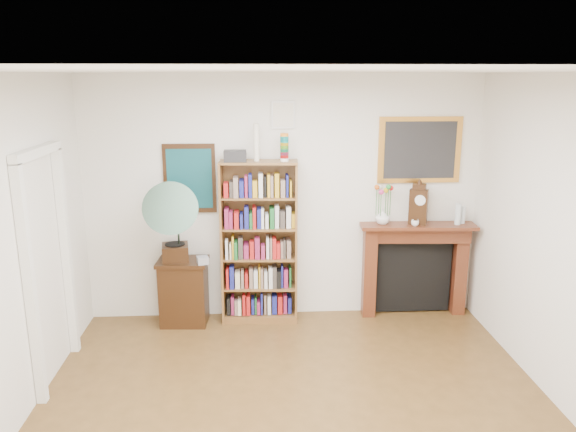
# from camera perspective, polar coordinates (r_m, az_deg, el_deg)

# --- Properties ---
(room) EXTENTS (4.51, 5.01, 2.81)m
(room) POSITION_cam_1_polar(r_m,az_deg,el_deg) (4.02, 1.41, -5.91)
(room) COLOR #4D3517
(room) RESTS_ON ground
(door_casing) EXTENTS (0.08, 1.02, 2.17)m
(door_casing) POSITION_cam_1_polar(r_m,az_deg,el_deg) (5.52, -23.26, -2.99)
(door_casing) COLOR white
(door_casing) RESTS_ON left_wall
(teal_poster) EXTENTS (0.58, 0.04, 0.78)m
(teal_poster) POSITION_cam_1_polar(r_m,az_deg,el_deg) (6.38, -9.96, 3.77)
(teal_poster) COLOR black
(teal_poster) RESTS_ON back_wall
(small_picture) EXTENTS (0.26, 0.04, 0.30)m
(small_picture) POSITION_cam_1_polar(r_m,az_deg,el_deg) (6.26, -0.49, 10.24)
(small_picture) COLOR white
(small_picture) RESTS_ON back_wall
(gilt_painting) EXTENTS (0.95, 0.04, 0.75)m
(gilt_painting) POSITION_cam_1_polar(r_m,az_deg,el_deg) (6.57, 13.24, 6.55)
(gilt_painting) COLOR gold
(gilt_painting) RESTS_ON back_wall
(bookshelf) EXTENTS (0.87, 0.35, 2.15)m
(bookshelf) POSITION_cam_1_polar(r_m,az_deg,el_deg) (6.33, -2.92, -1.78)
(bookshelf) COLOR brown
(bookshelf) RESTS_ON floor
(side_cabinet) EXTENTS (0.58, 0.44, 0.76)m
(side_cabinet) POSITION_cam_1_polar(r_m,az_deg,el_deg) (6.55, -10.53, -7.58)
(side_cabinet) COLOR black
(side_cabinet) RESTS_ON floor
(fireplace) EXTENTS (1.34, 0.39, 1.11)m
(fireplace) POSITION_cam_1_polar(r_m,az_deg,el_deg) (6.78, 12.73, -4.46)
(fireplace) COLOR #4F1C12
(fireplace) RESTS_ON floor
(gramophone) EXTENTS (0.67, 0.79, 0.94)m
(gramophone) POSITION_cam_1_polar(r_m,az_deg,el_deg) (6.15, -11.77, -0.13)
(gramophone) COLOR black
(gramophone) RESTS_ON side_cabinet
(cd_stack) EXTENTS (0.15, 0.15, 0.08)m
(cd_stack) POSITION_cam_1_polar(r_m,az_deg,el_deg) (6.25, -8.67, -4.46)
(cd_stack) COLOR #ACADB8
(cd_stack) RESTS_ON side_cabinet
(mantel_clock) EXTENTS (0.23, 0.18, 0.47)m
(mantel_clock) POSITION_cam_1_polar(r_m,az_deg,el_deg) (6.54, 13.11, 1.10)
(mantel_clock) COLOR black
(mantel_clock) RESTS_ON fireplace
(flower_vase) EXTENTS (0.18, 0.18, 0.17)m
(flower_vase) POSITION_cam_1_polar(r_m,az_deg,el_deg) (6.50, 9.60, -0.08)
(flower_vase) COLOR white
(flower_vase) RESTS_ON fireplace
(teacup) EXTENTS (0.10, 0.10, 0.07)m
(teacup) POSITION_cam_1_polar(r_m,az_deg,el_deg) (6.51, 12.78, -0.69)
(teacup) COLOR white
(teacup) RESTS_ON fireplace
(bottle_left) EXTENTS (0.07, 0.07, 0.24)m
(bottle_left) POSITION_cam_1_polar(r_m,az_deg,el_deg) (6.68, 16.89, 0.19)
(bottle_left) COLOR silver
(bottle_left) RESTS_ON fireplace
(bottle_right) EXTENTS (0.06, 0.06, 0.20)m
(bottle_right) POSITION_cam_1_polar(r_m,az_deg,el_deg) (6.75, 17.32, 0.11)
(bottle_right) COLOR silver
(bottle_right) RESTS_ON fireplace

